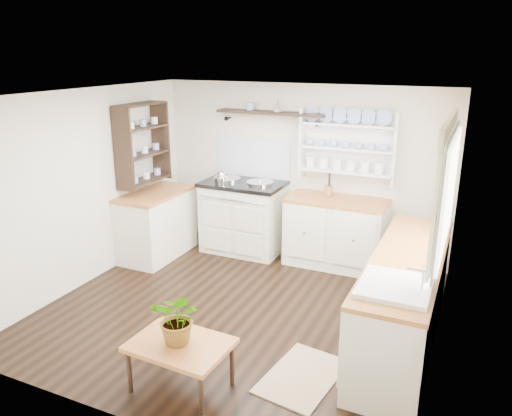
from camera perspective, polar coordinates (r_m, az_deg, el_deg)
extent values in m
cube|color=black|center=(5.57, -1.86, -11.46)|extent=(4.00, 3.80, 0.01)
cube|color=beige|center=(6.81, 5.15, 4.31)|extent=(4.00, 0.02, 2.30)
cube|color=beige|center=(4.63, 20.81, -3.23)|extent=(0.02, 3.80, 2.30)
cube|color=beige|center=(6.24, -18.70, 2.20)|extent=(0.02, 3.80, 2.30)
cube|color=white|center=(4.89, -2.13, 12.82)|extent=(4.00, 3.80, 0.01)
cube|color=white|center=(4.67, 20.93, 1.46)|extent=(0.04, 1.40, 1.00)
cube|color=white|center=(4.67, 20.69, 1.49)|extent=(0.02, 1.50, 1.10)
cube|color=beige|center=(4.56, 21.22, 8.53)|extent=(0.04, 1.55, 0.18)
cube|color=beige|center=(6.96, -1.40, -1.14)|extent=(1.07, 0.70, 0.94)
cube|color=black|center=(6.82, -1.43, 2.81)|extent=(1.11, 0.74, 0.05)
cylinder|color=silver|center=(6.92, -3.27, 3.34)|extent=(0.36, 0.36, 0.03)
cylinder|color=silver|center=(6.71, 0.46, 2.92)|extent=(0.36, 0.36, 0.03)
cylinder|color=silver|center=(6.52, -2.91, 0.89)|extent=(0.96, 0.02, 0.02)
cube|color=beige|center=(6.57, 9.05, -2.82)|extent=(1.25, 0.60, 0.88)
cube|color=brown|center=(6.43, 9.23, 0.86)|extent=(1.27, 0.63, 0.04)
cube|color=beige|center=(5.03, 16.57, -10.00)|extent=(0.60, 2.40, 0.88)
cube|color=brown|center=(4.84, 17.02, -5.37)|extent=(0.62, 2.43, 0.04)
cube|color=white|center=(4.20, 15.45, -10.10)|extent=(0.55, 0.60, 0.28)
cylinder|color=silver|center=(4.09, 18.46, -8.01)|extent=(0.02, 0.02, 0.22)
cube|color=beige|center=(6.92, -11.28, -1.89)|extent=(0.60, 1.10, 0.88)
cube|color=brown|center=(6.79, -11.49, 1.62)|extent=(0.62, 1.13, 0.04)
cube|color=white|center=(6.53, 10.61, 7.09)|extent=(1.20, 0.03, 0.90)
cube|color=white|center=(6.44, 10.41, 6.97)|extent=(1.20, 0.22, 0.02)
cylinder|color=navy|center=(6.41, 10.57, 9.35)|extent=(0.20, 0.02, 0.20)
cube|color=black|center=(6.70, 1.67, 10.84)|extent=(1.50, 0.24, 0.04)
cone|color=black|center=(7.05, -3.07, 10.26)|extent=(0.06, 0.20, 0.06)
cone|color=black|center=(6.56, 7.22, 9.60)|extent=(0.06, 0.20, 0.06)
cube|color=black|center=(6.72, -12.82, 7.25)|extent=(0.28, 0.80, 1.05)
cylinder|color=brown|center=(6.52, 8.24, 1.97)|extent=(0.11, 0.11, 0.13)
cube|color=brown|center=(4.26, -8.66, -15.21)|extent=(0.82, 0.61, 0.04)
cylinder|color=black|center=(4.42, -14.27, -17.64)|extent=(0.04, 0.04, 0.39)
cylinder|color=black|center=(4.71, -10.41, -14.90)|extent=(0.04, 0.04, 0.39)
cylinder|color=black|center=(4.06, -6.27, -20.70)|extent=(0.04, 0.04, 0.39)
cylinder|color=black|center=(4.38, -2.75, -17.38)|extent=(0.04, 0.04, 0.39)
imported|color=#3F7233|center=(4.13, -8.82, -12.34)|extent=(0.43, 0.38, 0.45)
cube|color=olive|center=(4.58, 5.31, -18.61)|extent=(0.66, 0.92, 0.02)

